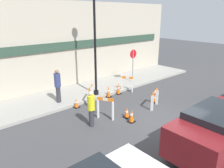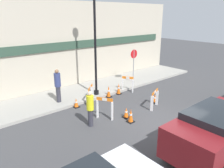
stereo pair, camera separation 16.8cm
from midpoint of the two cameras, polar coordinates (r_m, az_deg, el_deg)
ground_plane at (r=10.09m, az=13.89°, el=-10.56°), size 60.00×60.00×0.00m
sidewalk_slab at (r=13.98m, az=-6.37°, el=-1.66°), size 18.00×2.94×0.14m
storefront_facade at (r=14.62m, az=-10.26°, el=9.87°), size 18.00×0.22×5.50m
streetlamp_post at (r=12.24m, az=-4.98°, el=15.24°), size 0.44×0.44×6.37m
stop_sign at (r=15.11m, az=5.19°, el=6.14°), size 0.60×0.06×2.27m
barricade_0 at (r=10.16m, az=-2.21°, el=-6.23°), size 0.52×0.75×1.06m
barricade_1 at (r=11.59m, az=10.70°, el=-3.62°), size 0.93×0.48×0.96m
barricade_2 at (r=13.71m, az=3.66°, el=0.06°), size 0.51×0.67×1.01m
barricade_3 at (r=12.01m, az=-6.01°, el=-2.55°), size 0.81×0.75×0.98m
traffic_cone_0 at (r=13.37m, az=1.33°, el=-1.26°), size 0.30×0.30×0.69m
traffic_cone_1 at (r=11.67m, az=-9.71°, el=-4.94°), size 0.30×0.30×0.51m
traffic_cone_2 at (r=10.46m, az=3.42°, el=-7.48°), size 0.30×0.30×0.51m
traffic_cone_3 at (r=12.39m, az=10.71°, el=-3.71°), size 0.30×0.30×0.47m
traffic_cone_4 at (r=10.02m, az=4.64°, el=-8.24°), size 0.30×0.30×0.65m
traffic_cone_5 at (r=12.87m, az=-1.29°, el=-2.01°), size 0.30×0.30×0.70m
person_worker at (r=9.46m, az=-5.97°, el=-6.16°), size 0.41×0.41×1.62m
person_pedestrian at (r=11.94m, az=-14.39°, el=-0.21°), size 0.36×0.36×1.82m
parked_car_1 at (r=8.53m, az=25.28°, el=-10.45°), size 4.13×1.97×1.61m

